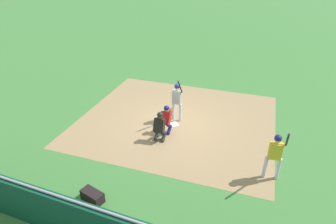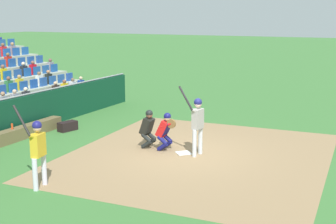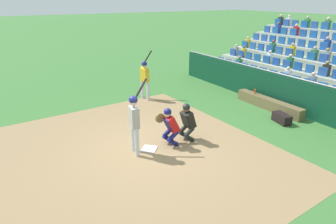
{
  "view_description": "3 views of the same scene",
  "coord_description": "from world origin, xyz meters",
  "px_view_note": "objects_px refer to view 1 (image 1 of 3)",
  "views": [
    {
      "loc": [
        3.81,
        -10.44,
        6.78
      ],
      "look_at": [
        0.09,
        -0.88,
        1.13
      ],
      "focal_mm": 30.57,
      "sensor_mm": 36.0,
      "label": 1
    },
    {
      "loc": [
        13.04,
        5.82,
        4.36
      ],
      "look_at": [
        -0.49,
        -0.79,
        1.19
      ],
      "focal_mm": 49.71,
      "sensor_mm": 36.0,
      "label": 2
    },
    {
      "loc": [
        -7.07,
        3.62,
        4.38
      ],
      "look_at": [
        0.31,
        -0.87,
        0.96
      ],
      "focal_mm": 30.94,
      "sensor_mm": 36.0,
      "label": 3
    }
  ],
  "objects_px": {
    "home_plate_marker": "(173,124)",
    "home_plate_umpire": "(160,125)",
    "on_deck_batter": "(275,152)",
    "equipment_duffel_bag": "(92,196)",
    "catcher_crouching": "(166,118)",
    "batter_at_plate": "(177,98)"
  },
  "relations": [
    {
      "from": "home_plate_marker",
      "to": "equipment_duffel_bag",
      "type": "bearing_deg",
      "value": -98.35
    },
    {
      "from": "home_plate_marker",
      "to": "on_deck_batter",
      "type": "height_order",
      "value": "on_deck_batter"
    },
    {
      "from": "home_plate_marker",
      "to": "home_plate_umpire",
      "type": "relative_size",
      "value": 0.34
    },
    {
      "from": "home_plate_marker",
      "to": "equipment_duffel_bag",
      "type": "height_order",
      "value": "equipment_duffel_bag"
    },
    {
      "from": "catcher_crouching",
      "to": "equipment_duffel_bag",
      "type": "distance_m",
      "value": 4.6
    },
    {
      "from": "equipment_duffel_bag",
      "to": "on_deck_batter",
      "type": "distance_m",
      "value": 6.06
    },
    {
      "from": "batter_at_plate",
      "to": "on_deck_batter",
      "type": "relative_size",
      "value": 1.02
    },
    {
      "from": "home_plate_marker",
      "to": "on_deck_batter",
      "type": "xyz_separation_m",
      "value": [
        4.35,
        -2.09,
        1.08
      ]
    },
    {
      "from": "catcher_crouching",
      "to": "batter_at_plate",
      "type": "bearing_deg",
      "value": 86.27
    },
    {
      "from": "on_deck_batter",
      "to": "equipment_duffel_bag",
      "type": "bearing_deg",
      "value": -148.7
    },
    {
      "from": "batter_at_plate",
      "to": "catcher_crouching",
      "type": "distance_m",
      "value": 1.23
    },
    {
      "from": "home_plate_umpire",
      "to": "on_deck_batter",
      "type": "relative_size",
      "value": 0.6
    },
    {
      "from": "home_plate_umpire",
      "to": "equipment_duffel_bag",
      "type": "relative_size",
      "value": 1.77
    },
    {
      "from": "batter_at_plate",
      "to": "equipment_duffel_bag",
      "type": "height_order",
      "value": "batter_at_plate"
    },
    {
      "from": "home_plate_umpire",
      "to": "batter_at_plate",
      "type": "bearing_deg",
      "value": 86.71
    },
    {
      "from": "equipment_duffel_bag",
      "to": "catcher_crouching",
      "type": "bearing_deg",
      "value": 94.52
    },
    {
      "from": "home_plate_marker",
      "to": "catcher_crouching",
      "type": "relative_size",
      "value": 0.34
    },
    {
      "from": "home_plate_marker",
      "to": "batter_at_plate",
      "type": "bearing_deg",
      "value": 89.43
    },
    {
      "from": "home_plate_umpire",
      "to": "equipment_duffel_bag",
      "type": "distance_m",
      "value": 3.96
    },
    {
      "from": "home_plate_umpire",
      "to": "catcher_crouching",
      "type": "bearing_deg",
      "value": 87.49
    },
    {
      "from": "home_plate_marker",
      "to": "on_deck_batter",
      "type": "relative_size",
      "value": 0.2
    },
    {
      "from": "home_plate_umpire",
      "to": "home_plate_marker",
      "type": "bearing_deg",
      "value": 85.78
    }
  ]
}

